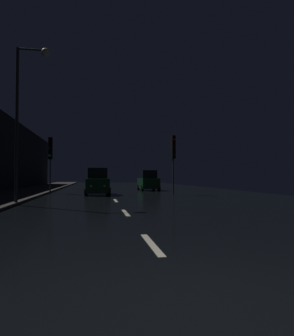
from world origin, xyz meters
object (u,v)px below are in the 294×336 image
traffic_light_far_right (173,152)px  streetlamp_overhead (25,102)px  traffic_light_far_left (50,153)px  car_approaching_headlights (97,183)px  car_parked_right_far (148,181)px

traffic_light_far_right → streetlamp_overhead: bearing=-67.1°
traffic_light_far_left → car_approaching_headlights: 5.32m
streetlamp_overhead → car_approaching_headlights: bearing=65.1°
streetlamp_overhead → car_approaching_headlights: streetlamp_overhead is taller
car_approaching_headlights → car_parked_right_far: size_ratio=1.02×
car_approaching_headlights → car_parked_right_far: bearing=141.2°
traffic_light_far_left → streetlamp_overhead: bearing=5.8°
streetlamp_overhead → traffic_light_far_left: bearing=91.2°
traffic_light_far_left → car_approaching_headlights: size_ratio=1.14×
traffic_light_far_left → car_parked_right_far: bearing=119.0°
streetlamp_overhead → car_parked_right_far: streetlamp_overhead is taller
traffic_light_far_left → car_parked_right_far: traffic_light_far_left is taller
traffic_light_far_right → car_approaching_headlights: (-6.11, 0.68, -2.52)m
streetlamp_overhead → car_parked_right_far: (9.10, 14.77, -4.42)m
traffic_light_far_left → car_approaching_headlights: (4.01, -2.40, -2.54)m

